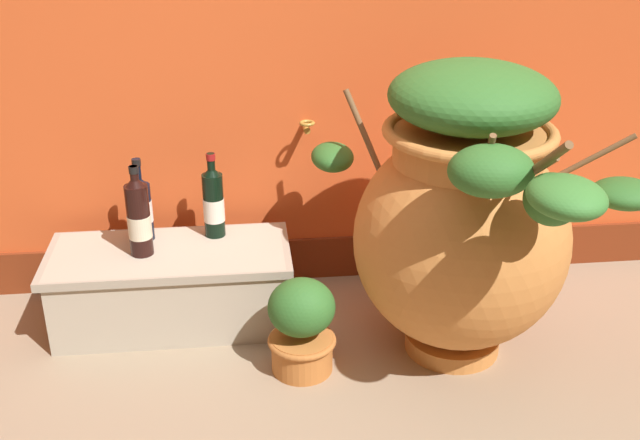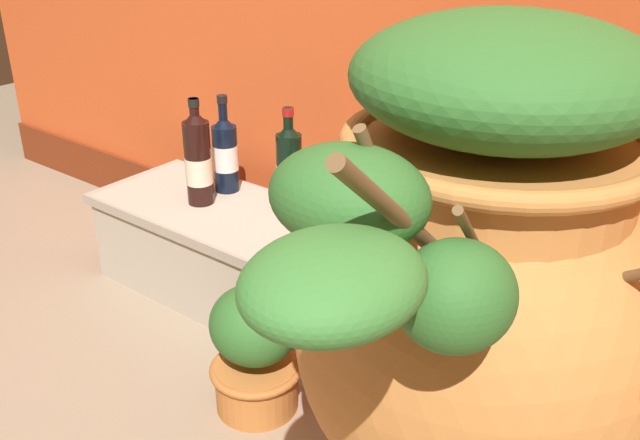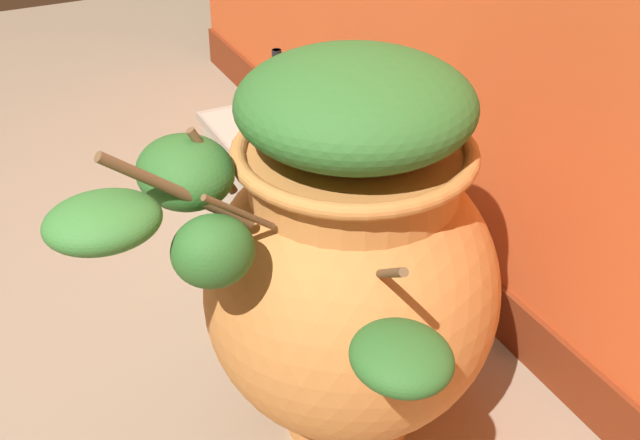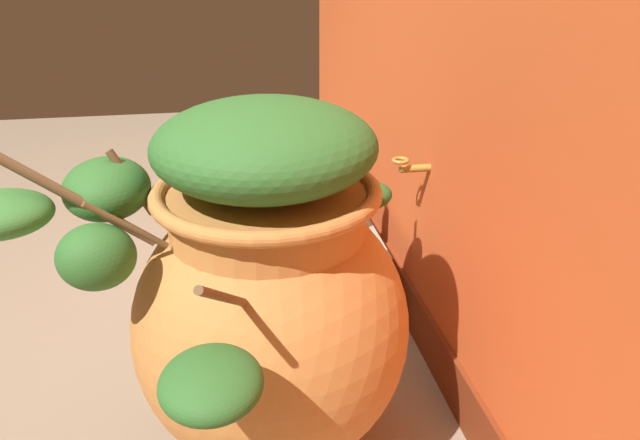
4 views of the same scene
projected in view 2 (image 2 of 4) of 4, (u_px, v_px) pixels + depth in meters
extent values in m
cube|color=maroon|center=(444.00, 294.00, 2.07)|extent=(4.40, 0.02, 0.17)
cylinder|color=#B28433|center=(417.00, 103.00, 1.85)|extent=(0.02, 0.10, 0.02)
torus|color=#B28433|center=(408.00, 96.00, 1.80)|extent=(0.06, 0.06, 0.01)
ellipsoid|color=#CC7F3D|center=(478.00, 327.00, 1.34)|extent=(0.70, 0.70, 0.72)
cylinder|color=#CC7F3D|center=(496.00, 174.00, 1.20)|extent=(0.46, 0.46, 0.12)
torus|color=#CC7F3D|center=(499.00, 142.00, 1.18)|extent=(0.53, 0.53, 0.04)
cylinder|color=brown|center=(377.00, 175.00, 0.97)|extent=(0.03, 0.10, 0.16)
ellipsoid|color=#2D6628|center=(349.00, 196.00, 0.94)|extent=(0.23, 0.20, 0.14)
cylinder|color=brown|center=(469.00, 231.00, 0.91)|extent=(0.05, 0.16, 0.14)
ellipsoid|color=#2D6628|center=(456.00, 296.00, 0.88)|extent=(0.15, 0.16, 0.14)
cylinder|color=brown|center=(397.00, 216.00, 0.85)|extent=(0.05, 0.30, 0.25)
ellipsoid|color=#387A33|center=(333.00, 282.00, 0.73)|extent=(0.19, 0.22, 0.09)
cylinder|color=brown|center=(421.00, 117.00, 1.54)|extent=(0.13, 0.12, 0.28)
ellipsoid|color=#2D6628|center=(401.00, 147.00, 1.69)|extent=(0.15, 0.20, 0.09)
ellipsoid|color=#2D6628|center=(507.00, 76.00, 1.13)|extent=(0.51, 0.51, 0.20)
cube|color=#B2A893|center=(227.00, 251.00, 2.19)|extent=(0.81, 0.37, 0.29)
cube|color=#A09785|center=(224.00, 213.00, 2.13)|extent=(0.85, 0.39, 0.03)
cylinder|color=black|center=(226.00, 159.00, 2.21)|extent=(0.08, 0.08, 0.21)
cone|color=black|center=(223.00, 122.00, 2.16)|extent=(0.08, 0.08, 0.04)
cylinder|color=black|center=(223.00, 111.00, 2.15)|extent=(0.03, 0.03, 0.10)
cylinder|color=black|center=(222.00, 99.00, 2.13)|extent=(0.03, 0.03, 0.02)
cylinder|color=silver|center=(226.00, 157.00, 2.21)|extent=(0.08, 0.08, 0.08)
cylinder|color=black|center=(198.00, 163.00, 2.11)|extent=(0.08, 0.08, 0.26)
cone|color=black|center=(195.00, 117.00, 2.05)|extent=(0.08, 0.08, 0.04)
cylinder|color=black|center=(194.00, 110.00, 2.04)|extent=(0.03, 0.03, 0.07)
cylinder|color=black|center=(194.00, 103.00, 2.03)|extent=(0.03, 0.03, 0.02)
cylinder|color=beige|center=(199.00, 170.00, 2.12)|extent=(0.08, 0.08, 0.08)
cylinder|color=black|center=(289.00, 173.00, 2.07)|extent=(0.07, 0.07, 0.24)
cone|color=black|center=(288.00, 130.00, 2.01)|extent=(0.07, 0.07, 0.04)
cylinder|color=black|center=(288.00, 121.00, 2.00)|extent=(0.03, 0.03, 0.08)
cylinder|color=maroon|center=(288.00, 112.00, 1.99)|extent=(0.03, 0.03, 0.02)
cylinder|color=white|center=(289.00, 179.00, 2.07)|extent=(0.08, 0.08, 0.09)
cylinder|color=#C17033|center=(257.00, 385.00, 1.74)|extent=(0.20, 0.20, 0.12)
torus|color=#B2672E|center=(256.00, 368.00, 1.71)|extent=(0.23, 0.23, 0.02)
ellipsoid|color=#2D6628|center=(254.00, 325.00, 1.66)|extent=(0.22, 0.20, 0.19)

